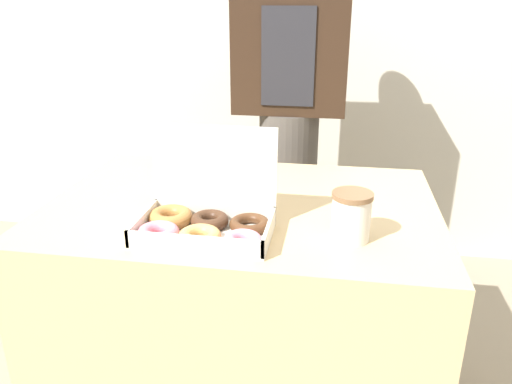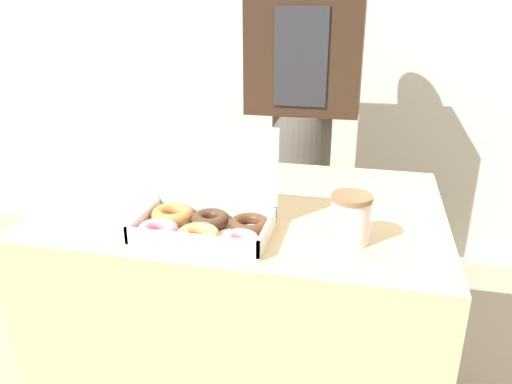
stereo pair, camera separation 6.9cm
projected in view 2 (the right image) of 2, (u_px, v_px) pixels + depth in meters
name	position (u px, v px, depth m)	size (l,w,h in m)	color
table	(247.00, 316.00, 1.54)	(1.08, 0.75, 0.76)	tan
donut_box	(202.00, 219.00, 1.21)	(0.34, 0.23, 0.25)	silver
coffee_cup	(351.00, 218.00, 1.15)	(0.10, 0.10, 0.12)	silver
person_customer	(303.00, 114.00, 1.98)	(0.43, 0.24, 1.64)	#4C4742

